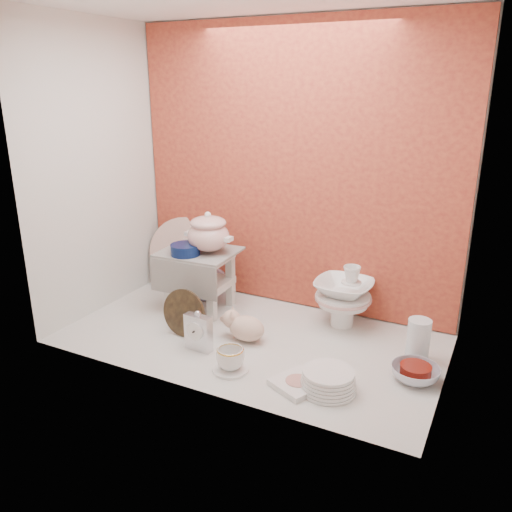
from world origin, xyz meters
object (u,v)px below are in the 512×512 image
at_px(crystal_bowl, 415,373).
at_px(step_stool, 200,280).
at_px(gold_rim_teacup, 230,358).
at_px(soup_tureen, 208,232).
at_px(porcelain_tower, 343,295).
at_px(floral_platter, 184,253).
at_px(blue_white_vase, 203,275).
at_px(mantel_clock, 198,331).
at_px(dinner_plate_stack, 328,380).
at_px(plush_pig, 247,328).

bearing_deg(crystal_bowl, step_stool, 169.99).
bearing_deg(gold_rim_teacup, step_stool, 133.52).
relative_size(soup_tureen, porcelain_tower, 0.79).
height_order(step_stool, floral_platter, floral_platter).
relative_size(blue_white_vase, mantel_clock, 1.41).
xyz_separation_m(floral_platter, dinner_plate_stack, (1.16, -0.69, -0.17)).
relative_size(soup_tureen, blue_white_vase, 0.95).
xyz_separation_m(mantel_clock, crystal_bowl, (0.95, 0.19, -0.07)).
bearing_deg(gold_rim_teacup, porcelain_tower, 65.71).
bearing_deg(plush_pig, porcelain_tower, 69.78).
distance_m(mantel_clock, crystal_bowl, 0.97).
xyz_separation_m(floral_platter, porcelain_tower, (1.03, -0.09, -0.05)).
bearing_deg(gold_rim_teacup, plush_pig, 103.38).
relative_size(step_stool, porcelain_tower, 1.18).
bearing_deg(plush_pig, floral_platter, 168.98).
height_order(floral_platter, gold_rim_teacup, floral_platter).
relative_size(plush_pig, crystal_bowl, 1.13).
bearing_deg(gold_rim_teacup, blue_white_vase, 130.38).
xyz_separation_m(step_stool, mantel_clock, (0.25, -0.40, -0.07)).
distance_m(step_stool, mantel_clock, 0.48).
bearing_deg(step_stool, dinner_plate_stack, -29.18).
xyz_separation_m(step_stool, plush_pig, (0.41, -0.22, -0.10)).
bearing_deg(crystal_bowl, mantel_clock, -168.74).
bearing_deg(blue_white_vase, soup_tureen, -46.10).
relative_size(blue_white_vase, plush_pig, 1.20).
distance_m(floral_platter, crystal_bowl, 1.54).
bearing_deg(crystal_bowl, floral_platter, 162.84).
distance_m(mantel_clock, gold_rim_teacup, 0.25).
height_order(soup_tureen, mantel_clock, soup_tureen).
height_order(soup_tureen, blue_white_vase, soup_tureen).
xyz_separation_m(plush_pig, gold_rim_teacup, (0.06, -0.27, -0.01)).
xyz_separation_m(soup_tureen, plush_pig, (0.35, -0.23, -0.38)).
bearing_deg(soup_tureen, blue_white_vase, 133.90).
height_order(plush_pig, crystal_bowl, plush_pig).
height_order(blue_white_vase, plush_pig, blue_white_vase).
bearing_deg(blue_white_vase, step_stool, -63.23).
height_order(mantel_clock, crystal_bowl, mantel_clock).
height_order(mantel_clock, dinner_plate_stack, mantel_clock).
relative_size(soup_tureen, mantel_clock, 1.35).
relative_size(plush_pig, dinner_plate_stack, 0.99).
relative_size(step_stool, gold_rim_teacup, 3.21).
bearing_deg(crystal_bowl, dinner_plate_stack, -141.68).
bearing_deg(soup_tureen, step_stool, -174.94).
bearing_deg(crystal_bowl, gold_rim_teacup, -158.69).
bearing_deg(gold_rim_teacup, crystal_bowl, 21.31).
bearing_deg(step_stool, plush_pig, -31.36).
distance_m(blue_white_vase, mantel_clock, 0.63).
height_order(mantel_clock, porcelain_tower, porcelain_tower).
height_order(blue_white_vase, mantel_clock, blue_white_vase).
xyz_separation_m(floral_platter, blue_white_vase, (0.20, -0.10, -0.07)).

